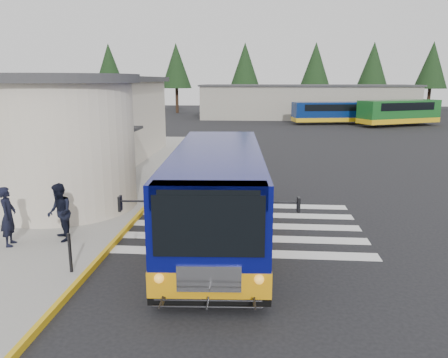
# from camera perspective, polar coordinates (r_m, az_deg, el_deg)

# --- Properties ---
(ground) EXTENTS (140.00, 140.00, 0.00)m
(ground) POSITION_cam_1_polar(r_m,az_deg,el_deg) (15.41, 3.88, -5.15)
(ground) COLOR black
(ground) RESTS_ON ground
(sidewalk) EXTENTS (10.00, 34.00, 0.15)m
(sidewalk) POSITION_cam_1_polar(r_m,az_deg,el_deg) (21.30, -20.96, -0.73)
(sidewalk) COLOR gray
(sidewalk) RESTS_ON ground
(curb_strip) EXTENTS (0.12, 34.00, 0.16)m
(curb_strip) POSITION_cam_1_polar(r_m,az_deg,el_deg) (19.69, -7.83, -1.03)
(curb_strip) COLOR gold
(curb_strip) RESTS_ON ground
(station_building) EXTENTS (12.70, 18.70, 4.80)m
(station_building) POSITION_cam_1_polar(r_m,az_deg,el_deg) (24.30, -22.46, 6.69)
(station_building) COLOR beige
(station_building) RESTS_ON ground
(crosswalk) EXTENTS (8.00, 5.35, 0.01)m
(crosswalk) POSITION_cam_1_polar(r_m,az_deg,el_deg) (14.67, 1.87, -6.05)
(crosswalk) COLOR silver
(crosswalk) RESTS_ON ground
(depot_building) EXTENTS (26.40, 8.40, 4.20)m
(depot_building) POSITION_cam_1_polar(r_m,az_deg,el_deg) (57.03, 10.62, 9.92)
(depot_building) COLOR gray
(depot_building) RESTS_ON ground
(tree_line) EXTENTS (58.40, 4.40, 10.00)m
(tree_line) POSITION_cam_1_polar(r_m,az_deg,el_deg) (64.99, 10.32, 14.37)
(tree_line) COLOR black
(tree_line) RESTS_ON ground
(transit_bus) EXTENTS (3.57, 9.92, 2.76)m
(transit_bus) POSITION_cam_1_polar(r_m,az_deg,el_deg) (13.04, -0.86, -2.42)
(transit_bus) COLOR #070A56
(transit_bus) RESTS_ON ground
(pedestrian_a) EXTENTS (0.55, 0.70, 1.71)m
(pedestrian_a) POSITION_cam_1_polar(r_m,az_deg,el_deg) (13.73, -26.37, -4.38)
(pedestrian_a) COLOR black
(pedestrian_a) RESTS_ON sidewalk
(pedestrian_b) EXTENTS (0.99, 1.04, 1.70)m
(pedestrian_b) POSITION_cam_1_polar(r_m,az_deg,el_deg) (13.52, -20.68, -4.11)
(pedestrian_b) COLOR black
(pedestrian_b) RESTS_ON sidewalk
(bollard) EXTENTS (0.08, 0.08, 0.99)m
(bollard) POSITION_cam_1_polar(r_m,az_deg,el_deg) (11.38, -19.47, -9.07)
(bollard) COLOR black
(bollard) RESTS_ON sidewalk
(far_bus_a) EXTENTS (8.27, 3.66, 2.06)m
(far_bus_a) POSITION_cam_1_polar(r_m,az_deg,el_deg) (49.86, 13.58, 8.52)
(far_bus_a) COLOR #071D54
(far_bus_a) RESTS_ON ground
(far_bus_b) EXTENTS (9.24, 6.27, 2.33)m
(far_bus_b) POSITION_cam_1_polar(r_m,az_deg,el_deg) (49.96, 21.89, 8.17)
(far_bus_b) COLOR #16531D
(far_bus_b) RESTS_ON ground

